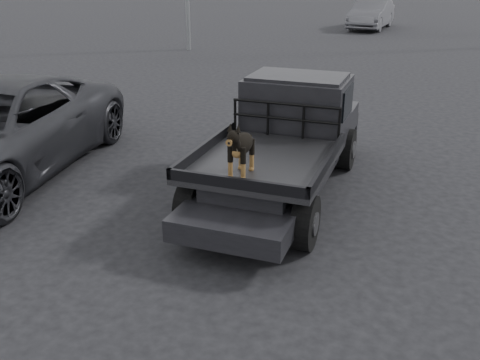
% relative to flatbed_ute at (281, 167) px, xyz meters
% --- Properties ---
extents(ground, '(120.00, 120.00, 0.00)m').
position_rel_flatbed_ute_xyz_m(ground, '(-0.77, -2.26, -0.46)').
color(ground, black).
rests_on(ground, ground).
extents(flatbed_ute, '(2.00, 5.40, 0.92)m').
position_rel_flatbed_ute_xyz_m(flatbed_ute, '(0.00, 0.00, 0.00)').
color(flatbed_ute, black).
rests_on(flatbed_ute, ground).
extents(ute_cab, '(1.72, 1.30, 0.88)m').
position_rel_flatbed_ute_xyz_m(ute_cab, '(0.00, 0.95, 0.90)').
color(ute_cab, black).
rests_on(ute_cab, flatbed_ute).
extents(headache_rack, '(1.80, 0.08, 0.55)m').
position_rel_flatbed_ute_xyz_m(headache_rack, '(0.00, 0.20, 0.74)').
color(headache_rack, black).
rests_on(headache_rack, flatbed_ute).
extents(dog, '(0.32, 0.60, 0.74)m').
position_rel_flatbed_ute_xyz_m(dog, '(-0.11, -1.62, 0.83)').
color(dog, black).
rests_on(dog, flatbed_ute).
extents(distant_car_a, '(2.10, 5.07, 1.63)m').
position_rel_flatbed_ute_xyz_m(distant_car_a, '(-1.64, 24.17, 0.36)').
color(distant_car_a, '#54545A').
rests_on(distant_car_a, ground).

